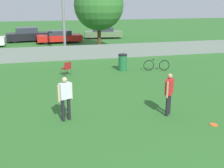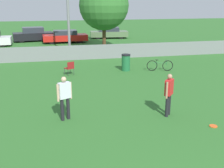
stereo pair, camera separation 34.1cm
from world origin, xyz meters
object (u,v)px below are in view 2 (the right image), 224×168
parked_car_red (65,36)px  folding_chair_sideline (70,67)px  parked_car_dark (33,35)px  player_defender_red (169,92)px  bicycle_sideline (160,65)px  frisbee_disc (213,126)px  player_receiver_white (65,95)px  trash_bin (126,62)px  parked_car_olive (109,33)px  tree_near_pole (104,5)px

parked_car_red → folding_chair_sideline: bearing=-94.8°
parked_car_dark → player_defender_red: bearing=-83.3°
bicycle_sideline → frisbee_disc: bearing=-85.3°
player_receiver_white → parked_car_dark: bearing=72.3°
trash_bin → parked_car_olive: bearing=82.4°
parked_car_olive → folding_chair_sideline: bearing=-104.6°
player_receiver_white → trash_bin: size_ratio=1.59×
tree_near_pole → parked_car_olive: 8.52m
frisbee_disc → parked_car_red: (-4.07, 21.67, 0.64)m
tree_near_pole → bicycle_sideline: bearing=-76.5°
tree_near_pole → player_defender_red: size_ratio=3.60×
player_defender_red → folding_chair_sideline: 7.76m
player_defender_red → frisbee_disc: player_defender_red is taller
tree_near_pole → bicycle_sideline: (2.02, -8.41, -3.53)m
frisbee_disc → folding_chair_sideline: bearing=118.6°
tree_near_pole → trash_bin: size_ratio=5.73×
trash_bin → bicycle_sideline: bearing=-13.7°
tree_near_pole → trash_bin: bearing=-90.6°
folding_chair_sideline → parked_car_dark: 15.53m
frisbee_disc → parked_car_dark: 24.68m
player_receiver_white → frisbee_disc: size_ratio=5.80×
bicycle_sideline → player_receiver_white: bearing=-121.7°
parked_car_olive → tree_near_pole: bearing=-99.7°
player_receiver_white → parked_car_olive: (6.24, 22.45, -0.34)m
frisbee_disc → parked_car_olive: parked_car_olive is taller
folding_chair_sideline → tree_near_pole: bearing=-141.7°
player_receiver_white → tree_near_pole: bearing=50.4°
player_defender_red → frisbee_disc: (1.22, -1.28, -0.96)m
frisbee_disc → folding_chair_sideline: (-4.52, 8.28, 0.46)m
tree_near_pole → parked_car_olive: tree_near_pole is taller
frisbee_disc → folding_chair_sideline: folding_chair_sideline is taller
parked_car_dark → bicycle_sideline: bearing=-69.8°
parked_car_dark → parked_car_olive: (8.51, 0.63, -0.07)m
parked_car_red → parked_car_olive: bearing=22.9°
parked_car_dark → parked_car_olive: parked_car_dark is taller
player_defender_red → player_receiver_white: size_ratio=1.00×
parked_car_red → parked_car_olive: parked_car_red is taller
player_defender_red → trash_bin: (0.26, 7.36, -0.45)m
player_defender_red → bicycle_sideline: 7.27m
player_receiver_white → folding_chair_sideline: size_ratio=2.05×
folding_chair_sideline → trash_bin: size_ratio=0.78×
folding_chair_sideline → parked_car_red: bearing=-119.9°
frisbee_disc → bicycle_sideline: 8.22m
bicycle_sideline → player_defender_red: bearing=-96.3°
folding_chair_sideline → bicycle_sideline: bearing=150.5°
player_receiver_white → bicycle_sideline: bearing=22.0°
bicycle_sideline → parked_car_olive: (-0.04, 16.04, 0.29)m
tree_near_pole → frisbee_disc: bearing=-87.0°
folding_chair_sideline → player_defender_red: bearing=87.3°
player_defender_red → parked_car_dark: bearing=56.7°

